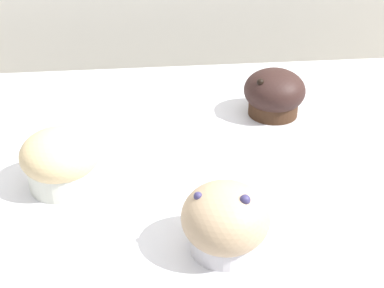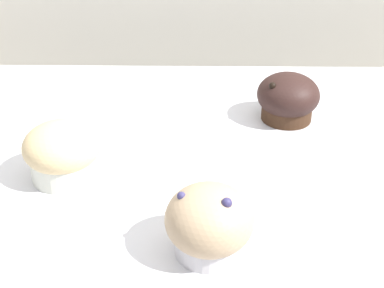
% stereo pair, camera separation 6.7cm
% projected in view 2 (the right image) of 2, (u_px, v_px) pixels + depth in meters
% --- Properties ---
extents(wall_back, '(3.20, 0.10, 1.80)m').
position_uv_depth(wall_back, '(207.00, 27.00, 1.26)').
color(wall_back, beige).
rests_on(wall_back, ground).
extents(muffin_front_center, '(0.10, 0.10, 0.08)m').
position_uv_depth(muffin_front_center, '(63.00, 152.00, 0.67)').
color(muffin_front_center, white).
rests_on(muffin_front_center, display_counter).
extents(muffin_back_left, '(0.09, 0.09, 0.07)m').
position_uv_depth(muffin_back_left, '(288.00, 98.00, 0.81)').
color(muffin_back_left, '#3D2517').
rests_on(muffin_back_left, display_counter).
extents(muffin_back_right, '(0.09, 0.09, 0.08)m').
position_uv_depth(muffin_back_right, '(209.00, 223.00, 0.55)').
color(muffin_back_right, silver).
rests_on(muffin_back_right, display_counter).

